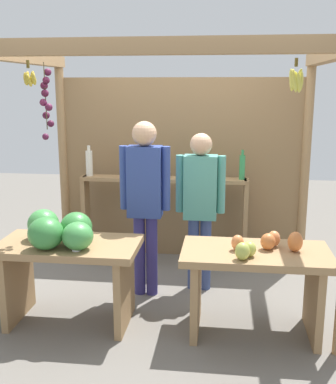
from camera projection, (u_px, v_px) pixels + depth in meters
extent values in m
plane|color=slate|center=(170.00, 289.00, 4.75)|extent=(12.00, 12.00, 0.00)
cylinder|color=#99754C|center=(63.00, 157.00, 5.64)|extent=(0.10, 0.10, 2.34)
cylinder|color=#99754C|center=(306.00, 162.00, 5.30)|extent=(0.10, 0.10, 2.34)
cube|color=#99754C|center=(154.00, 46.00, 3.27)|extent=(2.94, 0.12, 0.12)
cube|color=#99754C|center=(21.00, 56.00, 4.42)|extent=(0.12, 2.12, 0.12)
cube|color=#99754C|center=(333.00, 54.00, 4.08)|extent=(0.12, 2.12, 0.12)
cube|color=olive|center=(181.00, 169.00, 5.52)|extent=(2.84, 0.04, 2.10)
cylinder|color=brown|center=(296.00, 62.00, 3.30)|extent=(0.02, 0.02, 0.06)
ellipsoid|color=#D1CC4C|center=(301.00, 82.00, 3.32)|extent=(0.04, 0.06, 0.15)
ellipsoid|color=#D1CC4C|center=(298.00, 78.00, 3.34)|extent=(0.07, 0.07, 0.15)
ellipsoid|color=#D1CC4C|center=(294.00, 81.00, 3.37)|extent=(0.06, 0.04, 0.15)
ellipsoid|color=#D1CC4C|center=(292.00, 79.00, 3.33)|extent=(0.05, 0.07, 0.15)
ellipsoid|color=#D1CC4C|center=(292.00, 79.00, 3.31)|extent=(0.05, 0.07, 0.15)
ellipsoid|color=#D1CC4C|center=(295.00, 82.00, 3.30)|extent=(0.06, 0.04, 0.15)
ellipsoid|color=#D1CC4C|center=(299.00, 82.00, 3.30)|extent=(0.05, 0.05, 0.15)
cylinder|color=brown|center=(28.00, 64.00, 3.57)|extent=(0.02, 0.02, 0.06)
ellipsoid|color=gold|center=(34.00, 79.00, 3.58)|extent=(0.04, 0.07, 0.11)
ellipsoid|color=gold|center=(32.00, 78.00, 3.63)|extent=(0.05, 0.04, 0.11)
ellipsoid|color=gold|center=(27.00, 78.00, 3.61)|extent=(0.05, 0.06, 0.11)
ellipsoid|color=gold|center=(26.00, 79.00, 3.58)|extent=(0.06, 0.05, 0.11)
ellipsoid|color=gold|center=(29.00, 80.00, 3.57)|extent=(0.07, 0.05, 0.11)
cylinder|color=#4C422D|center=(45.00, 96.00, 3.90)|extent=(0.01, 0.01, 0.55)
sphere|color=#47142D|center=(48.00, 72.00, 3.88)|extent=(0.06, 0.06, 0.06)
sphere|color=#47142D|center=(46.00, 80.00, 3.88)|extent=(0.06, 0.06, 0.06)
sphere|color=#47142D|center=(44.00, 86.00, 3.90)|extent=(0.06, 0.06, 0.06)
sphere|color=#47142D|center=(45.00, 93.00, 3.89)|extent=(0.06, 0.06, 0.06)
sphere|color=#601E42|center=(43.00, 102.00, 3.92)|extent=(0.06, 0.06, 0.06)
sphere|color=#511938|center=(49.00, 107.00, 3.90)|extent=(0.06, 0.06, 0.06)
sphere|color=#47142D|center=(46.00, 115.00, 3.97)|extent=(0.06, 0.06, 0.06)
sphere|color=#47142D|center=(51.00, 124.00, 3.96)|extent=(0.06, 0.06, 0.06)
sphere|color=#511938|center=(46.00, 137.00, 4.00)|extent=(0.06, 0.06, 0.06)
cube|color=#99754C|center=(68.00, 246.00, 3.96)|extent=(1.19, 0.64, 0.06)
cube|color=#99754C|center=(17.00, 283.00, 4.10)|extent=(0.06, 0.58, 0.66)
cube|color=#99754C|center=(125.00, 288.00, 3.98)|extent=(0.06, 0.58, 0.66)
ellipsoid|color=#429347|center=(43.00, 224.00, 4.03)|extent=(0.37, 0.37, 0.26)
ellipsoid|color=#429347|center=(78.00, 236.00, 3.76)|extent=(0.32, 0.32, 0.23)
ellipsoid|color=#38843D|center=(46.00, 233.00, 3.77)|extent=(0.33, 0.33, 0.27)
ellipsoid|color=#38843D|center=(76.00, 227.00, 3.95)|extent=(0.37, 0.37, 0.26)
cylinder|color=white|center=(76.00, 245.00, 3.75)|extent=(0.07, 0.07, 0.09)
cube|color=#99754C|center=(256.00, 254.00, 3.78)|extent=(1.19, 0.64, 0.06)
cube|color=#99754C|center=(196.00, 292.00, 3.91)|extent=(0.06, 0.58, 0.66)
cube|color=#99754C|center=(314.00, 298.00, 3.80)|extent=(0.06, 0.58, 0.66)
ellipsoid|color=#CC7038|center=(268.00, 242.00, 3.77)|extent=(0.15, 0.15, 0.14)
ellipsoid|color=#E07F47|center=(274.00, 239.00, 3.85)|extent=(0.12, 0.12, 0.13)
ellipsoid|color=#E07F47|center=(238.00, 243.00, 3.76)|extent=(0.13, 0.13, 0.13)
ellipsoid|color=#CC7038|center=(295.00, 242.00, 3.73)|extent=(0.14, 0.14, 0.16)
ellipsoid|color=#A8B24C|center=(249.00, 249.00, 3.62)|extent=(0.14, 0.14, 0.12)
ellipsoid|color=#A8B24C|center=(242.00, 251.00, 3.55)|extent=(0.16, 0.16, 0.14)
cube|color=#99754C|center=(86.00, 218.00, 5.50)|extent=(0.05, 0.20, 1.00)
cube|color=#99754C|center=(245.00, 223.00, 5.28)|extent=(0.05, 0.20, 1.00)
cube|color=#99754C|center=(164.00, 179.00, 5.29)|extent=(1.85, 0.22, 0.04)
cylinder|color=silver|center=(89.00, 163.00, 5.35)|extent=(0.08, 0.08, 0.29)
cylinder|color=silver|center=(89.00, 148.00, 5.32)|extent=(0.03, 0.03, 0.06)
cylinder|color=#994C1E|center=(125.00, 165.00, 5.31)|extent=(0.06, 0.06, 0.27)
cylinder|color=#994C1E|center=(125.00, 150.00, 5.27)|extent=(0.03, 0.03, 0.06)
cylinder|color=#338C4C|center=(164.00, 165.00, 5.25)|extent=(0.07, 0.07, 0.30)
cylinder|color=#338C4C|center=(164.00, 149.00, 5.21)|extent=(0.03, 0.03, 0.06)
cylinder|color=#338C4C|center=(202.00, 167.00, 5.21)|extent=(0.08, 0.08, 0.25)
cylinder|color=#338C4C|center=(202.00, 154.00, 5.17)|extent=(0.04, 0.04, 0.06)
cylinder|color=#338C4C|center=(242.00, 167.00, 5.15)|extent=(0.06, 0.06, 0.27)
cylinder|color=#338C4C|center=(243.00, 153.00, 5.12)|extent=(0.03, 0.03, 0.06)
cylinder|color=navy|center=(140.00, 255.00, 4.58)|extent=(0.11, 0.11, 0.79)
cylinder|color=navy|center=(152.00, 256.00, 4.56)|extent=(0.11, 0.11, 0.79)
cube|color=#2D428C|center=(145.00, 182.00, 4.41)|extent=(0.32, 0.19, 0.67)
cylinder|color=#2D428C|center=(124.00, 178.00, 4.42)|extent=(0.08, 0.08, 0.60)
cylinder|color=#2D428C|center=(166.00, 179.00, 4.38)|extent=(0.08, 0.08, 0.60)
sphere|color=tan|center=(144.00, 134.00, 4.31)|extent=(0.23, 0.23, 0.23)
cylinder|color=#36467B|center=(193.00, 253.00, 4.70)|extent=(0.11, 0.11, 0.74)
cylinder|color=#36467B|center=(205.00, 254.00, 4.69)|extent=(0.11, 0.11, 0.74)
cube|color=teal|center=(200.00, 187.00, 4.55)|extent=(0.32, 0.19, 0.62)
cylinder|color=teal|center=(180.00, 184.00, 4.56)|extent=(0.08, 0.08, 0.56)
cylinder|color=teal|center=(221.00, 185.00, 4.52)|extent=(0.08, 0.08, 0.56)
sphere|color=tan|center=(201.00, 144.00, 4.46)|extent=(0.21, 0.21, 0.21)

